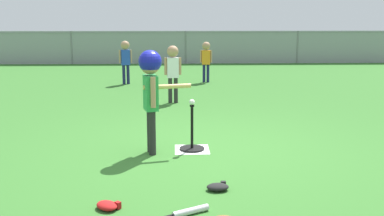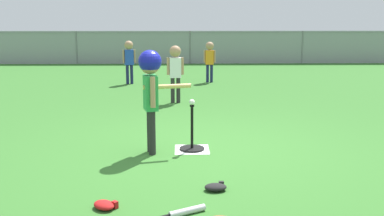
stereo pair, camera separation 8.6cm
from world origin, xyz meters
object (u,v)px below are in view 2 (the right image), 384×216
at_px(batting_tee, 192,143).
at_px(fielder_deep_center, 129,56).
at_px(glove_near_bats, 216,187).
at_px(fielder_deep_right, 210,56).
at_px(glove_tossed_aside, 105,205).
at_px(spare_bat_silver, 180,213).
at_px(fielder_near_left, 175,66).
at_px(baseball_on_tee, 192,102).
at_px(batter_child, 151,80).

bearing_deg(batting_tee, fielder_deep_center, 104.19).
bearing_deg(batting_tee, glove_near_bats, -81.57).
bearing_deg(fielder_deep_right, batting_tee, -95.59).
bearing_deg(glove_near_bats, glove_tossed_aside, -158.37).
bearing_deg(batting_tee, spare_bat_silver, -94.30).
bearing_deg(fielder_deep_right, fielder_deep_center, -173.49).
xyz_separation_m(spare_bat_silver, glove_tossed_aside, (-0.68, 0.17, 0.01)).
bearing_deg(fielder_deep_right, fielder_near_left, -106.93).
bearing_deg(fielder_near_left, batting_tee, -85.43).
bearing_deg(fielder_near_left, baseball_on_tee, -85.43).
relative_size(glove_near_bats, glove_tossed_aside, 0.84).
distance_m(baseball_on_tee, fielder_deep_right, 5.96).
distance_m(batting_tee, baseball_on_tee, 0.54).
relative_size(fielder_deep_center, spare_bat_silver, 1.68).
height_order(spare_bat_silver, glove_tossed_aside, glove_tossed_aside).
relative_size(batter_child, fielder_deep_right, 1.25).
distance_m(batter_child, fielder_deep_right, 6.17).
height_order(batting_tee, spare_bat_silver, batting_tee).
bearing_deg(batting_tee, fielder_near_left, 94.57).
bearing_deg(batting_tee, glove_tossed_aside, -114.65).
xyz_separation_m(batting_tee, batter_child, (-0.51, -0.13, 0.84)).
distance_m(fielder_deep_center, glove_near_bats, 7.31).
height_order(fielder_deep_center, spare_bat_silver, fielder_deep_center).
height_order(spare_bat_silver, glove_near_bats, glove_near_bats).
height_order(batting_tee, baseball_on_tee, baseball_on_tee).
xyz_separation_m(batter_child, glove_near_bats, (0.71, -1.26, -0.89)).
height_order(batter_child, fielder_near_left, batter_child).
bearing_deg(batter_child, glove_near_bats, -60.53).
bearing_deg(baseball_on_tee, spare_bat_silver, -94.30).
distance_m(batting_tee, fielder_near_left, 3.26).
bearing_deg(spare_bat_silver, batter_child, 101.05).
xyz_separation_m(baseball_on_tee, fielder_near_left, (-0.25, 3.19, 0.10)).
bearing_deg(batter_child, baseball_on_tee, 14.16).
bearing_deg(fielder_deep_right, baseball_on_tee, -95.59).
relative_size(fielder_deep_right, fielder_deep_center, 0.96).
distance_m(fielder_deep_right, glove_tossed_aside, 7.89).
xyz_separation_m(batter_child, fielder_deep_right, (1.09, 6.06, -0.26)).
height_order(fielder_near_left, glove_near_bats, fielder_near_left).
bearing_deg(glove_tossed_aside, fielder_near_left, 83.47).
distance_m(fielder_deep_right, fielder_near_left, 2.87).
distance_m(fielder_deep_center, fielder_near_left, 2.78).
relative_size(batter_child, spare_bat_silver, 2.02).
distance_m(batting_tee, fielder_deep_center, 5.91).
bearing_deg(batter_child, fielder_deep_center, 99.11).
relative_size(baseball_on_tee, fielder_deep_center, 0.07).
height_order(batting_tee, fielder_near_left, fielder_near_left).
height_order(batter_child, glove_tossed_aside, batter_child).
xyz_separation_m(batting_tee, fielder_deep_center, (-1.44, 5.70, 0.61)).
bearing_deg(glove_tossed_aside, fielder_deep_center, 94.70).
relative_size(batting_tee, spare_bat_silver, 0.92).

